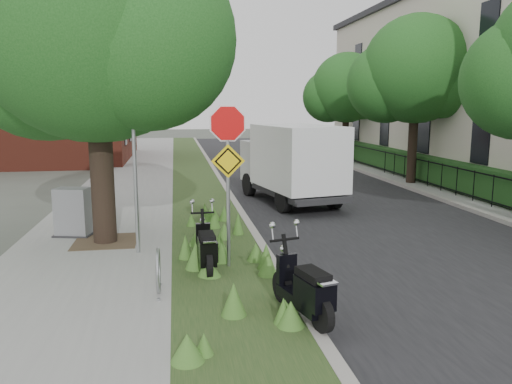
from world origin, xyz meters
The scene contains 20 objects.
ground centered at (0.00, 0.00, 0.00)m, with size 120.00×120.00×0.00m, color #4C5147.
sidewalk_near centered at (-4.25, 10.00, 0.06)m, with size 3.50×60.00×0.12m, color gray.
verge centered at (-1.50, 10.00, 0.06)m, with size 2.00×60.00×0.12m, color #25411C.
kerb_near centered at (-0.50, 10.00, 0.07)m, with size 0.20×60.00×0.13m, color #9E9991.
road centered at (3.00, 10.00, 0.01)m, with size 7.00×60.00×0.01m, color black.
kerb_far centered at (6.50, 10.00, 0.07)m, with size 0.20×60.00×0.13m, color #9E9991.
footpath_far centered at (8.20, 10.00, 0.06)m, with size 3.20×60.00×0.12m, color gray.
street_tree_main centered at (-4.08, 2.86, 4.80)m, with size 6.21×5.54×7.66m.
bare_post centered at (-3.20, 1.80, 2.12)m, with size 0.08×0.08×4.00m.
bike_hoop centered at (-2.70, -0.60, 0.50)m, with size 0.06×0.78×0.77m.
sign_assembly centered at (-1.40, 0.58, 2.33)m, with size 0.94×0.08×3.22m.
fence_far centered at (7.20, 10.00, 0.67)m, with size 0.04×24.00×1.00m.
hedge_far centered at (7.90, 10.00, 0.67)m, with size 1.00×24.00×1.10m, color #1B4117.
brick_building centered at (-9.50, 22.00, 4.21)m, with size 9.40×10.40×8.30m.
far_tree_b centered at (6.94, 10.05, 4.37)m, with size 4.83×4.31×6.56m.
far_tree_c centered at (6.94, 18.04, 3.95)m, with size 4.37×3.89×5.93m.
scooter_near centered at (-1.84, 0.40, 0.49)m, with size 0.36×1.58×0.75m.
scooter_far centered at (-0.55, -2.07, 0.51)m, with size 0.63×1.65×0.80m.
box_truck centered at (1.38, 7.15, 1.43)m, with size 2.79×5.12×2.19m.
utility_cabinet centered at (-4.82, 3.50, 0.67)m, with size 0.97×0.76×1.15m.
Camera 1 is at (-2.37, -8.67, 3.20)m, focal length 35.00 mm.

